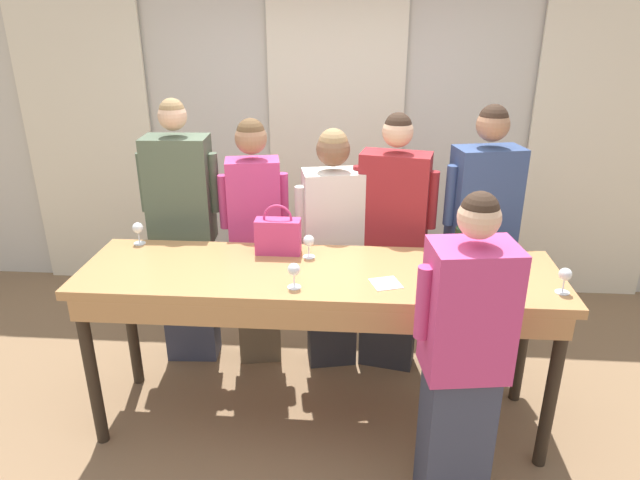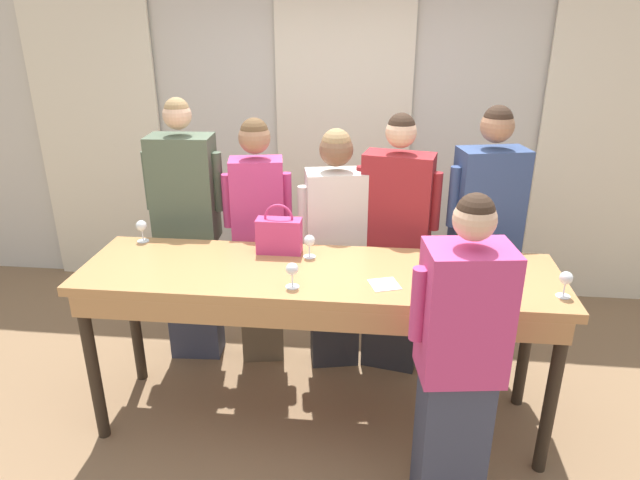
# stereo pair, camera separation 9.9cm
# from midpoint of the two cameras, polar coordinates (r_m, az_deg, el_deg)

# --- Properties ---
(ground_plane) EXTENTS (18.00, 18.00, 0.00)m
(ground_plane) POSITION_cam_midpoint_polar(r_m,az_deg,el_deg) (3.72, -0.89, -17.35)
(ground_plane) COLOR #846647
(wall_back) EXTENTS (12.00, 0.06, 2.80)m
(wall_back) POSITION_cam_midpoint_polar(r_m,az_deg,el_deg) (4.88, 1.03, 10.80)
(wall_back) COLOR beige
(wall_back) RESTS_ON ground_plane
(curtain_panel_left) EXTENTS (1.11, 0.03, 2.69)m
(curtain_panel_left) POSITION_cam_midpoint_polar(r_m,az_deg,el_deg) (5.39, -22.64, 9.60)
(curtain_panel_left) COLOR #EFE5C6
(curtain_panel_left) RESTS_ON ground_plane
(curtain_panel_center) EXTENTS (1.11, 0.03, 2.69)m
(curtain_panel_center) POSITION_cam_midpoint_polar(r_m,az_deg,el_deg) (4.83, 0.98, 10.00)
(curtain_panel_center) COLOR #EFE5C6
(curtain_panel_center) RESTS_ON ground_plane
(curtain_panel_right) EXTENTS (1.11, 0.03, 2.69)m
(curtain_panel_right) POSITION_cam_midpoint_polar(r_m,az_deg,el_deg) (5.17, 25.57, 8.67)
(curtain_panel_right) COLOR #EFE5C6
(curtain_panel_right) RESTS_ON ground_plane
(tasting_bar) EXTENTS (2.67, 0.72, 1.02)m
(tasting_bar) POSITION_cam_midpoint_polar(r_m,az_deg,el_deg) (3.19, -1.02, -4.94)
(tasting_bar) COLOR #B27F4C
(tasting_bar) RESTS_ON ground_plane
(wine_bottle) EXTENTS (0.08, 0.08, 0.33)m
(wine_bottle) POSITION_cam_midpoint_polar(r_m,az_deg,el_deg) (3.31, 13.10, -0.19)
(wine_bottle) COLOR black
(wine_bottle) RESTS_ON tasting_bar
(handbag) EXTENTS (0.26, 0.11, 0.30)m
(handbag) POSITION_cam_midpoint_polar(r_m,az_deg,el_deg) (3.35, -5.06, 0.47)
(handbag) COLOR #C63870
(handbag) RESTS_ON tasting_bar
(wine_glass_front_left) EXTENTS (0.07, 0.07, 0.14)m
(wine_glass_front_left) POSITION_cam_midpoint_polar(r_m,az_deg,el_deg) (3.67, -18.49, 1.05)
(wine_glass_front_left) COLOR white
(wine_glass_front_left) RESTS_ON tasting_bar
(wine_glass_front_mid) EXTENTS (0.07, 0.07, 0.14)m
(wine_glass_front_mid) POSITION_cam_midpoint_polar(r_m,az_deg,el_deg) (3.41, 14.14, -0.05)
(wine_glass_front_mid) COLOR white
(wine_glass_front_mid) RESTS_ON tasting_bar
(wine_glass_front_right) EXTENTS (0.07, 0.07, 0.14)m
(wine_glass_front_right) POSITION_cam_midpoint_polar(r_m,az_deg,el_deg) (2.94, -3.59, -3.09)
(wine_glass_front_right) COLOR white
(wine_glass_front_right) RESTS_ON tasting_bar
(wine_glass_center_left) EXTENTS (0.07, 0.07, 0.14)m
(wine_glass_center_left) POSITION_cam_midpoint_polar(r_m,az_deg,el_deg) (3.12, 22.47, -3.32)
(wine_glass_center_left) COLOR white
(wine_glass_center_left) RESTS_ON tasting_bar
(wine_glass_center_mid) EXTENTS (0.07, 0.07, 0.14)m
(wine_glass_center_mid) POSITION_cam_midpoint_polar(r_m,az_deg,el_deg) (2.92, 16.22, -4.21)
(wine_glass_center_mid) COLOR white
(wine_glass_center_mid) RESTS_ON tasting_bar
(wine_glass_center_right) EXTENTS (0.07, 0.07, 0.14)m
(wine_glass_center_right) POSITION_cam_midpoint_polar(r_m,az_deg,el_deg) (3.29, -2.00, -0.18)
(wine_glass_center_right) COLOR white
(wine_glass_center_right) RESTS_ON tasting_bar
(wine_glass_back_left) EXTENTS (0.07, 0.07, 0.14)m
(wine_glass_back_left) POSITION_cam_midpoint_polar(r_m,az_deg,el_deg) (3.12, 10.65, -1.88)
(wine_glass_back_left) COLOR white
(wine_glass_back_left) RESTS_ON tasting_bar
(napkin) EXTENTS (0.18, 0.18, 0.00)m
(napkin) POSITION_cam_midpoint_polar(r_m,az_deg,el_deg) (3.03, 5.65, -4.35)
(napkin) COLOR white
(napkin) RESTS_ON tasting_bar
(guest_olive_jacket) EXTENTS (0.53, 0.27, 1.85)m
(guest_olive_jacket) POSITION_cam_midpoint_polar(r_m,az_deg,el_deg) (3.98, -14.15, 0.46)
(guest_olive_jacket) COLOR #383D51
(guest_olive_jacket) RESTS_ON ground_plane
(guest_pink_top) EXTENTS (0.46, 0.27, 1.74)m
(guest_pink_top) POSITION_cam_midpoint_polar(r_m,az_deg,el_deg) (3.86, -7.19, -0.02)
(guest_pink_top) COLOR brown
(guest_pink_top) RESTS_ON ground_plane
(guest_cream_sweater) EXTENTS (0.50, 0.31, 1.68)m
(guest_cream_sweater) POSITION_cam_midpoint_polar(r_m,az_deg,el_deg) (3.81, 0.49, -0.83)
(guest_cream_sweater) COLOR #28282D
(guest_cream_sweater) RESTS_ON ground_plane
(guest_striped_shirt) EXTENTS (0.55, 0.30, 1.78)m
(guest_striped_shirt) POSITION_cam_midpoint_polar(r_m,az_deg,el_deg) (3.79, 6.46, -0.49)
(guest_striped_shirt) COLOR #28282D
(guest_striped_shirt) RESTS_ON ground_plane
(guest_navy_coat) EXTENTS (0.53, 0.32, 1.84)m
(guest_navy_coat) POSITION_cam_midpoint_polar(r_m,az_deg,el_deg) (3.85, 14.94, -0.24)
(guest_navy_coat) COLOR #473833
(guest_navy_coat) RESTS_ON ground_plane
(host_pouring) EXTENTS (0.49, 0.33, 1.67)m
(host_pouring) POSITION_cam_midpoint_polar(r_m,az_deg,el_deg) (2.77, 13.09, -11.79)
(host_pouring) COLOR #383D51
(host_pouring) RESTS_ON ground_plane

